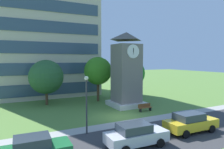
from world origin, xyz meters
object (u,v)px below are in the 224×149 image
(clock_tower, at_px, (126,74))
(parked_car_yellow, at_px, (190,122))
(street_lamp, at_px, (86,97))
(parked_car_silver, at_px, (136,135))
(tree_streetside, at_px, (130,73))
(tree_by_building, at_px, (98,71))
(tree_near_tower, at_px, (46,77))
(park_bench, at_px, (145,107))

(clock_tower, relative_size, parked_car_yellow, 2.05)
(street_lamp, xyz_separation_m, parked_car_silver, (2.29, -3.96, -2.24))
(tree_streetside, height_order, tree_by_building, tree_by_building)
(tree_streetside, bearing_deg, street_lamp, -134.28)
(parked_car_silver, bearing_deg, parked_car_yellow, 3.26)
(street_lamp, bearing_deg, tree_near_tower, 94.98)
(street_lamp, bearing_deg, parked_car_silver, -59.98)
(street_lamp, height_order, tree_by_building, tree_by_building)
(park_bench, distance_m, tree_streetside, 9.41)
(tree_by_building, xyz_separation_m, tree_near_tower, (-7.28, 0.89, -0.67))
(parked_car_silver, distance_m, parked_car_yellow, 5.83)
(tree_near_tower, height_order, parked_car_yellow, tree_near_tower)
(street_lamp, bearing_deg, tree_by_building, 62.90)
(tree_near_tower, xyz_separation_m, parked_car_silver, (3.42, -16.89, -2.99))
(tree_near_tower, relative_size, parked_car_yellow, 1.29)
(street_lamp, relative_size, parked_car_silver, 1.06)
(park_bench, distance_m, street_lamp, 10.06)
(tree_streetside, relative_size, tree_by_building, 0.97)
(tree_near_tower, bearing_deg, park_bench, -41.90)
(clock_tower, distance_m, tree_by_building, 5.11)
(tree_by_building, bearing_deg, parked_car_silver, -103.59)
(clock_tower, xyz_separation_m, park_bench, (0.58, -3.44, -3.90))
(parked_car_silver, bearing_deg, park_bench, 50.26)
(street_lamp, bearing_deg, parked_car_yellow, -24.13)
(tree_by_building, bearing_deg, tree_streetside, 1.08)
(parked_car_silver, bearing_deg, tree_near_tower, 101.44)
(street_lamp, xyz_separation_m, tree_streetside, (11.84, 12.14, 0.92))
(park_bench, relative_size, parked_car_yellow, 0.38)
(parked_car_silver, bearing_deg, tree_streetside, 59.33)
(park_bench, relative_size, tree_streetside, 0.28)
(street_lamp, distance_m, tree_by_building, 13.59)
(clock_tower, bearing_deg, tree_near_tower, 149.56)
(tree_streetside, xyz_separation_m, parked_car_silver, (-9.55, -16.10, -3.16))
(park_bench, xyz_separation_m, parked_car_silver, (-6.58, -7.92, 0.40))
(clock_tower, relative_size, parked_car_silver, 2.14)
(clock_tower, xyz_separation_m, tree_streetside, (3.55, 4.75, -0.35))
(parked_car_yellow, bearing_deg, parked_car_silver, -176.74)
(park_bench, distance_m, tree_by_building, 9.44)
(street_lamp, relative_size, parked_car_yellow, 1.02)
(clock_tower, height_order, tree_near_tower, clock_tower)
(parked_car_silver, bearing_deg, clock_tower, 62.15)
(clock_tower, height_order, park_bench, clock_tower)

